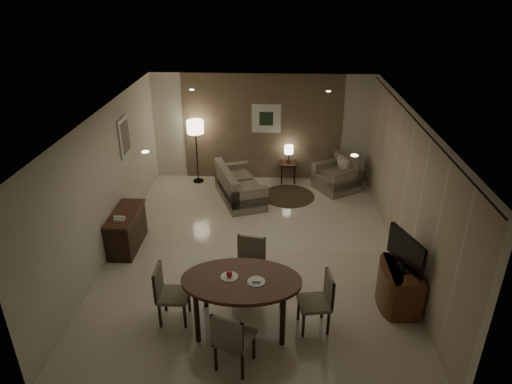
# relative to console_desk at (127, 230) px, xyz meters

# --- Properties ---
(room_shell) EXTENTS (5.50, 7.00, 2.70)m
(room_shell) POSITION_rel_console_desk_xyz_m (2.49, 0.40, 0.98)
(room_shell) COLOR beige
(room_shell) RESTS_ON ground
(taupe_accent) EXTENTS (3.96, 0.03, 2.70)m
(taupe_accent) POSITION_rel_console_desk_xyz_m (2.49, 3.48, 0.98)
(taupe_accent) COLOR #7E644E
(taupe_accent) RESTS_ON wall_back
(curtain_wall) EXTENTS (0.08, 6.70, 2.58)m
(curtain_wall) POSITION_rel_console_desk_xyz_m (5.17, 0.00, 0.95)
(curtain_wall) COLOR #C5B599
(curtain_wall) RESTS_ON wall_right
(curtain_rod) EXTENTS (0.03, 6.80, 0.03)m
(curtain_rod) POSITION_rel_console_desk_xyz_m (5.17, 0.00, 2.27)
(curtain_rod) COLOR black
(curtain_rod) RESTS_ON wall_right
(art_back_frame) EXTENTS (0.72, 0.03, 0.72)m
(art_back_frame) POSITION_rel_console_desk_xyz_m (2.59, 3.46, 1.23)
(art_back_frame) COLOR silver
(art_back_frame) RESTS_ON wall_back
(art_back_canvas) EXTENTS (0.34, 0.01, 0.34)m
(art_back_canvas) POSITION_rel_console_desk_xyz_m (2.59, 3.44, 1.23)
(art_back_canvas) COLOR black
(art_back_canvas) RESTS_ON wall_back
(art_left_frame) EXTENTS (0.03, 0.60, 0.80)m
(art_left_frame) POSITION_rel_console_desk_xyz_m (-0.23, 1.20, 1.48)
(art_left_frame) COLOR silver
(art_left_frame) RESTS_ON wall_left
(art_left_canvas) EXTENTS (0.01, 0.46, 0.64)m
(art_left_canvas) POSITION_rel_console_desk_xyz_m (-0.21, 1.20, 1.48)
(art_left_canvas) COLOR gray
(art_left_canvas) RESTS_ON wall_left
(downlight_nl) EXTENTS (0.10, 0.10, 0.01)m
(downlight_nl) POSITION_rel_console_desk_xyz_m (1.09, -1.80, 2.31)
(downlight_nl) COLOR white
(downlight_nl) RESTS_ON ceiling
(downlight_nr) EXTENTS (0.10, 0.10, 0.01)m
(downlight_nr) POSITION_rel_console_desk_xyz_m (3.89, -1.80, 2.31)
(downlight_nr) COLOR white
(downlight_nr) RESTS_ON ceiling
(downlight_fl) EXTENTS (0.10, 0.10, 0.01)m
(downlight_fl) POSITION_rel_console_desk_xyz_m (1.09, 1.80, 2.31)
(downlight_fl) COLOR white
(downlight_fl) RESTS_ON ceiling
(downlight_fr) EXTENTS (0.10, 0.10, 0.01)m
(downlight_fr) POSITION_rel_console_desk_xyz_m (3.89, 1.80, 2.31)
(downlight_fr) COLOR white
(downlight_fr) RESTS_ON ceiling
(console_desk) EXTENTS (0.48, 1.20, 0.75)m
(console_desk) POSITION_rel_console_desk_xyz_m (0.00, 0.00, 0.00)
(console_desk) COLOR #4F2D19
(console_desk) RESTS_ON floor
(telephone) EXTENTS (0.20, 0.14, 0.09)m
(telephone) POSITION_rel_console_desk_xyz_m (0.00, -0.30, 0.43)
(telephone) COLOR white
(telephone) RESTS_ON console_desk
(tv_cabinet) EXTENTS (0.48, 0.90, 0.70)m
(tv_cabinet) POSITION_rel_console_desk_xyz_m (4.89, -1.50, -0.03)
(tv_cabinet) COLOR brown
(tv_cabinet) RESTS_ON floor
(flat_tv) EXTENTS (0.36, 0.85, 0.60)m
(flat_tv) POSITION_rel_console_desk_xyz_m (4.87, -1.50, 0.65)
(flat_tv) COLOR black
(flat_tv) RESTS_ON tv_cabinet
(dining_table) EXTENTS (1.77, 1.11, 0.83)m
(dining_table) POSITION_rel_console_desk_xyz_m (2.39, -2.08, 0.04)
(dining_table) COLOR #4F2D19
(dining_table) RESTS_ON floor
(chair_near) EXTENTS (0.60, 0.60, 0.97)m
(chair_near) POSITION_rel_console_desk_xyz_m (2.35, -2.88, 0.11)
(chair_near) COLOR gray
(chair_near) RESTS_ON floor
(chair_far) EXTENTS (0.58, 0.58, 1.01)m
(chair_far) POSITION_rel_console_desk_xyz_m (2.44, -1.40, 0.13)
(chair_far) COLOR gray
(chair_far) RESTS_ON floor
(chair_left) EXTENTS (0.46, 0.46, 0.94)m
(chair_left) POSITION_rel_console_desk_xyz_m (1.35, -2.02, 0.10)
(chair_left) COLOR gray
(chair_left) RESTS_ON floor
(chair_right) EXTENTS (0.51, 0.51, 0.93)m
(chair_right) POSITION_rel_console_desk_xyz_m (3.46, -2.09, 0.09)
(chair_right) COLOR gray
(chair_right) RESTS_ON floor
(plate_a) EXTENTS (0.26, 0.26, 0.02)m
(plate_a) POSITION_rel_console_desk_xyz_m (2.21, -2.03, 0.46)
(plate_a) COLOR white
(plate_a) RESTS_ON dining_table
(plate_b) EXTENTS (0.26, 0.26, 0.02)m
(plate_b) POSITION_rel_console_desk_xyz_m (2.61, -2.13, 0.46)
(plate_b) COLOR white
(plate_b) RESTS_ON dining_table
(fruit_apple) EXTENTS (0.09, 0.09, 0.09)m
(fruit_apple) POSITION_rel_console_desk_xyz_m (2.21, -2.03, 0.52)
(fruit_apple) COLOR red
(fruit_apple) RESTS_ON plate_a
(napkin) EXTENTS (0.12, 0.08, 0.03)m
(napkin) POSITION_rel_console_desk_xyz_m (2.61, -2.13, 0.49)
(napkin) COLOR white
(napkin) RESTS_ON plate_b
(round_rug) EXTENTS (1.26, 1.26, 0.01)m
(round_rug) POSITION_rel_console_desk_xyz_m (3.17, 2.38, -0.37)
(round_rug) COLOR #413824
(round_rug) RESTS_ON floor
(sofa) EXTENTS (1.86, 1.36, 0.79)m
(sofa) POSITION_rel_console_desk_xyz_m (2.02, 2.18, 0.02)
(sofa) COLOR gray
(sofa) RESTS_ON floor
(armchair) EXTENTS (1.22, 1.23, 0.82)m
(armchair) POSITION_rel_console_desk_xyz_m (4.34, 2.83, 0.03)
(armchair) COLOR gray
(armchair) RESTS_ON floor
(side_table) EXTENTS (0.41, 0.41, 0.52)m
(side_table) POSITION_rel_console_desk_xyz_m (3.17, 3.24, -0.11)
(side_table) COLOR black
(side_table) RESTS_ON floor
(table_lamp) EXTENTS (0.22, 0.22, 0.50)m
(table_lamp) POSITION_rel_console_desk_xyz_m (3.17, 3.25, 0.40)
(table_lamp) COLOR #FFEAC1
(table_lamp) RESTS_ON side_table
(floor_lamp) EXTENTS (0.41, 0.41, 1.62)m
(floor_lamp) POSITION_rel_console_desk_xyz_m (0.86, 3.15, 0.43)
(floor_lamp) COLOR #FFE5B7
(floor_lamp) RESTS_ON floor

